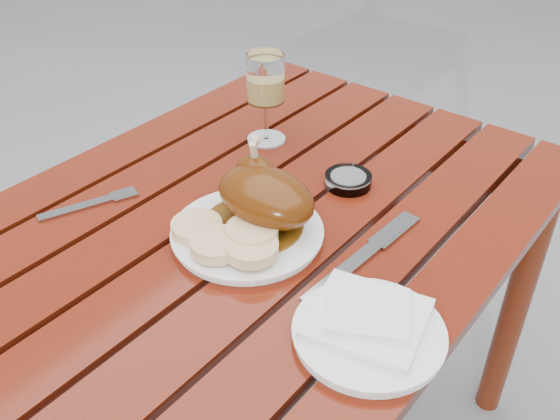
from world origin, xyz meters
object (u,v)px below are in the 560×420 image
object	(u,v)px
dinner_plate	(247,233)
side_plate	(369,334)
wine_glass	(266,99)
ashtray	(348,180)
table	(247,371)

from	to	relation	value
dinner_plate	side_plate	size ratio (longest dim) A/B	1.20
wine_glass	dinner_plate	bearing A→B (deg)	-55.92
side_plate	ashtray	size ratio (longest dim) A/B	2.41
wine_glass	table	bearing A→B (deg)	-59.26
table	ashtray	xyz separation A→B (m)	(0.08, 0.21, 0.39)
table	wine_glass	size ratio (longest dim) A/B	6.54
table	wine_glass	world-z (taller)	wine_glass
side_plate	ashtray	distance (m)	0.38
wine_glass	ashtray	xyz separation A→B (m)	(0.22, -0.04, -0.08)
dinner_plate	side_plate	distance (m)	0.28
side_plate	ashtray	bearing A→B (deg)	127.56
table	dinner_plate	size ratio (longest dim) A/B	4.84
table	side_plate	distance (m)	0.50
table	ashtray	bearing A→B (deg)	69.52
wine_glass	side_plate	xyz separation A→B (m)	(0.45, -0.34, -0.08)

